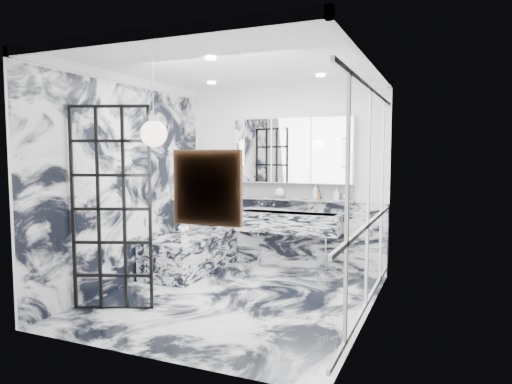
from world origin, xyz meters
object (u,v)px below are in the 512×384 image
at_px(crittall_door, 111,209).
at_px(trough_sink, 288,222).
at_px(bathtub, 191,253).
at_px(mirror_cabinet, 292,150).

distance_m(crittall_door, trough_sink, 2.79).
bearing_deg(bathtub, trough_sink, 26.48).
relative_size(crittall_door, trough_sink, 1.44).
height_order(crittall_door, mirror_cabinet, mirror_cabinet).
height_order(crittall_door, trough_sink, crittall_door).
distance_m(trough_sink, bathtub, 1.55).
bearing_deg(crittall_door, mirror_cabinet, 42.17).
xyz_separation_m(mirror_cabinet, bathtub, (-1.32, -0.83, -1.54)).
bearing_deg(mirror_cabinet, crittall_door, -116.13).
bearing_deg(bathtub, crittall_door, -88.59).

